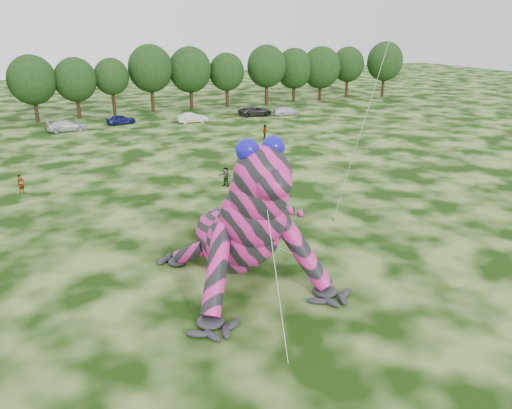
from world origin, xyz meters
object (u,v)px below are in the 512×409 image
object	(u,v)px
tree_11	(190,78)
tree_16	(348,72)
tree_9	(112,87)
car_3	(67,126)
spectator_0	(21,184)
car_6	(255,111)
tree_7	(33,89)
tree_13	(266,75)
tree_10	(151,78)
spectator_3	(265,132)
tree_12	(227,80)
inflatable_gecko	(228,197)
tree_14	(294,75)
spectator_5	(226,177)
car_5	(193,118)
car_7	(286,111)
tree_8	(76,88)
tree_17	(384,69)
car_4	(121,119)
tree_15	(321,74)

from	to	relation	value
tree_11	tree_16	xyz separation A→B (m)	(31.66, 1.18, -0.35)
tree_9	car_3	world-z (taller)	tree_9
spectator_0	car_6	bearing A→B (deg)	1.26
tree_7	tree_13	xyz separation A→B (m)	(37.21, 0.32, 0.33)
tree_10	tree_11	xyz separation A→B (m)	(6.39, -0.38, -0.22)
car_6	spectator_3	bearing A→B (deg)	161.63
tree_12	car_3	xyz separation A→B (m)	(-26.82, -9.76, -3.76)
inflatable_gecko	tree_7	size ratio (longest dim) A/B	1.83
tree_13	tree_14	distance (m)	6.54
tree_13	spectator_5	size ratio (longest dim) A/B	5.95
tree_7	car_5	world-z (taller)	tree_7
tree_10	car_7	bearing A→B (deg)	-33.93
tree_14	tree_11	bearing A→B (deg)	-178.46
tree_8	car_6	bearing A→B (deg)	-19.88
car_6	spectator_3	size ratio (longest dim) A/B	2.83
tree_11	car_6	distance (m)	13.13
tree_7	tree_13	world-z (taller)	tree_13
tree_7	tree_17	size ratio (longest dim) A/B	0.92
tree_9	car_5	world-z (taller)	tree_9
inflatable_gecko	tree_16	size ratio (longest dim) A/B	1.85
car_3	tree_16	bearing A→B (deg)	-77.68
tree_16	car_7	distance (m)	24.17
inflatable_gecko	car_4	world-z (taller)	inflatable_gecko
spectator_0	tree_10	bearing A→B (deg)	24.85
car_6	car_4	bearing A→B (deg)	87.20
tree_17	tree_8	bearing A→B (deg)	179.67
tree_15	car_7	xyz separation A→B (m)	(-13.04, -11.33, -4.18)
tree_10	tree_7	bearing A→B (deg)	-174.20
tree_7	tree_9	world-z (taller)	tree_7
car_3	tree_11	bearing A→B (deg)	-63.60
tree_9	car_7	distance (m)	26.95
tree_10	tree_14	distance (m)	26.07
tree_8	car_6	size ratio (longest dim) A/B	1.70
car_7	spectator_3	distance (m)	17.54
tree_10	tree_12	world-z (taller)	tree_10
car_5	car_6	bearing A→B (deg)	-81.54
car_3	car_4	world-z (taller)	car_3
tree_7	tree_10	world-z (taller)	tree_10
tree_12	tree_9	bearing A→B (deg)	-178.81
tree_7	car_7	bearing A→B (deg)	-16.26
spectator_0	tree_15	bearing A→B (deg)	-1.40
tree_10	tree_13	bearing A→B (deg)	-4.21
tree_9	tree_12	size ratio (longest dim) A/B	0.97
tree_8	spectator_5	distance (m)	40.83
tree_7	tree_15	bearing A→B (deg)	1.14
tree_7	tree_16	world-z (taller)	tree_7
tree_8	tree_13	world-z (taller)	tree_13
tree_10	car_5	world-z (taller)	tree_10
car_6	tree_7	bearing A→B (deg)	76.27
tree_12	tree_17	size ratio (longest dim) A/B	0.87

